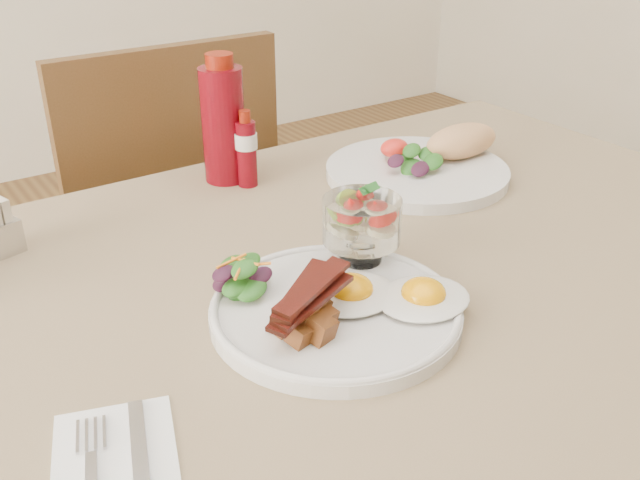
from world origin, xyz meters
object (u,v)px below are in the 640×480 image
main_plate (336,312)px  chair_far (162,233)px  table (354,328)px  fruit_cup (362,221)px  ketchup_bottle (223,123)px  hot_sauce_bottle (246,150)px  second_plate (428,163)px

main_plate → chair_far: bearing=83.6°
table → fruit_cup: size_ratio=13.76×
main_plate → ketchup_bottle: ketchup_bottle is taller
fruit_cup → hot_sauce_bottle: 0.32m
chair_far → fruit_cup: chair_far is taller
table → chair_far: (0.00, 0.66, -0.14)m
ketchup_bottle → hot_sauce_bottle: bearing=-68.5°
table → second_plate: size_ratio=4.14×
fruit_cup → ketchup_bottle: ketchup_bottle is taller
ketchup_bottle → hot_sauce_bottle: size_ratio=1.65×
table → hot_sauce_bottle: (0.02, 0.31, 0.15)m
chair_far → second_plate: (0.29, -0.48, 0.25)m
main_plate → hot_sauce_bottle: bearing=74.9°
main_plate → fruit_cup: size_ratio=2.90×
main_plate → second_plate: second_plate is taller
main_plate → hot_sauce_bottle: size_ratio=2.30×
fruit_cup → ketchup_bottle: 0.36m
fruit_cup → ketchup_bottle: (0.00, 0.36, 0.03)m
table → main_plate: size_ratio=4.75×
second_plate → table: bearing=-146.8°
chair_far → second_plate: bearing=-59.0°
second_plate → ketchup_bottle: bearing=149.4°
fruit_cup → hot_sauce_bottle: bearing=86.7°
main_plate → ketchup_bottle: bearing=78.4°
chair_far → ketchup_bottle: bearing=-89.1°
table → fruit_cup: bearing=-62.3°
hot_sauce_bottle → ketchup_bottle: bearing=111.5°
hot_sauce_bottle → chair_far: bearing=93.4°
table → chair_far: size_ratio=1.43×
second_plate → ketchup_bottle: ketchup_bottle is taller
ketchup_bottle → main_plate: bearing=-101.6°
main_plate → table: bearing=41.4°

